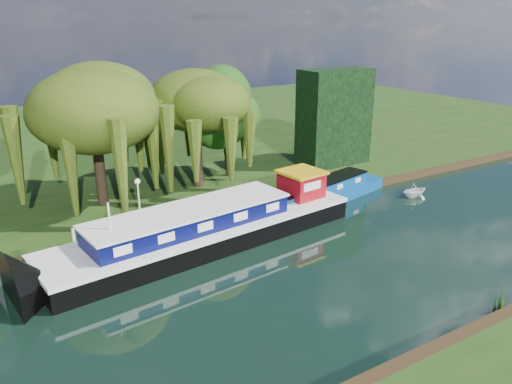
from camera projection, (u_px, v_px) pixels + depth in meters
ground at (205, 301)px, 23.15m from camera, size 120.00×120.00×0.00m
far_bank at (59, 145)px, 50.51m from camera, size 120.00×52.00×0.45m
dutch_barge at (209, 227)px, 28.79m from camera, size 19.35×6.47×4.01m
narrowboat at (321, 196)px, 34.95m from camera, size 12.65×4.85×1.82m
white_cruiser at (414, 196)px, 36.69m from camera, size 2.37×2.10×1.15m
willow_left at (93, 110)px, 31.88m from camera, size 7.38×7.38×8.85m
willow_right at (196, 112)px, 35.79m from camera, size 6.29×6.29×7.66m
tree_far_right at (228, 112)px, 38.47m from camera, size 4.55×4.55×7.45m
conifer_hedge at (334, 117)px, 42.27m from camera, size 6.00×3.00×8.00m
lamppost at (138, 188)px, 31.07m from camera, size 0.36×0.36×2.56m
mooring_posts at (135, 224)px, 29.37m from camera, size 19.16×0.16×1.00m
reeds_near at (439, 328)px, 20.23m from camera, size 33.70×1.50×1.10m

